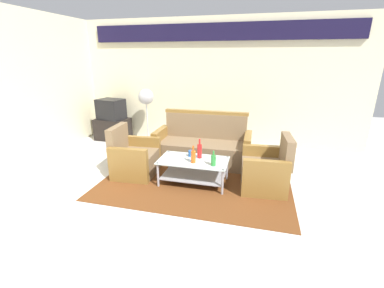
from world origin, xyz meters
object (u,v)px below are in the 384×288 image
Objects in this scene: couch at (203,147)px; armchair_left at (134,159)px; bottle_red at (200,151)px; coffee_table at (193,168)px; bottle_orange at (193,156)px; tv_stand at (113,129)px; bottle_green at (213,160)px; pedestal_fan at (146,100)px; armchair_right at (266,171)px; television at (111,109)px; cup at (191,153)px.

armchair_left is (-1.04, -0.83, -0.03)m from couch.
couch is 0.84m from bottle_red.
coffee_table is at bearing -122.19° from bottle_red.
tv_stand is at bearing 142.90° from bottle_orange.
couch reaches higher than bottle_orange.
bottle_orange reaches higher than bottle_green.
bottle_green is (0.39, -1.06, 0.18)m from couch.
armchair_left is 3.66× the size of bottle_green.
pedestal_fan is at bearing 129.59° from bottle_orange.
pedestal_fan is at bearing 133.73° from bottle_red.
bottle_red is (0.12, -0.80, 0.22)m from couch.
bottle_orange is 0.21× the size of pedestal_fan.
pedestal_fan is (-1.63, 1.98, 0.50)m from bottle_orange.
coffee_table is 0.44m from bottle_green.
bottle_orange is (-1.10, -0.23, 0.23)m from armchair_right.
television reaches higher than armchair_left.
bottle_orange is at bearing -102.59° from bottle_red.
tv_stand is 1.19× the size of television.
bottle_red is (-0.27, 0.26, 0.03)m from bottle_green.
television reaches higher than bottle_orange.
armchair_left reaches higher than bottle_red.
couch is 2.13× the size of armchair_right.
bottle_orange is (-0.32, 0.04, 0.02)m from bottle_green.
cup is at bearing -48.56° from pedestal_fan.
bottle_green is at bearing -33.51° from cup.
television is 0.53× the size of pedestal_fan.
bottle_orange is (1.11, -0.19, 0.23)m from armchair_left.
armchair_left reaches higher than cup.
television is (-1.44, 1.74, 0.47)m from armchair_left.
television is (-2.48, 0.91, 0.44)m from couch.
bottle_green is (-0.78, -0.27, 0.21)m from armchair_right.
armchair_right is 0.77× the size of coffee_table.
armchair_left is 2.66× the size of bottle_red.
armchair_right is at bearing 165.52° from television.
couch reaches higher than tv_stand.
coffee_table is 3.15m from television.
television is (0.00, 0.00, 0.50)m from tv_stand.
bottle_green reaches higher than cup.
armchair_right is at bearing -0.45° from cup.
bottle_orange is 0.41× the size of television.
tv_stand is 1.18m from pedestal_fan.
armchair_right is 1.27× the size of television.
couch is at bearing 110.23° from bottle_green.
tv_stand is at bearing 90.00° from television.
couch is 1.96m from pedestal_fan.
bottle_orange is at bearing 97.61° from armchair_right.
armchair_right is 4.05m from television.
bottle_green is 3.49m from television.
cup is at bearing 89.23° from armchair_left.
armchair_right is 0.86m from bottle_green.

